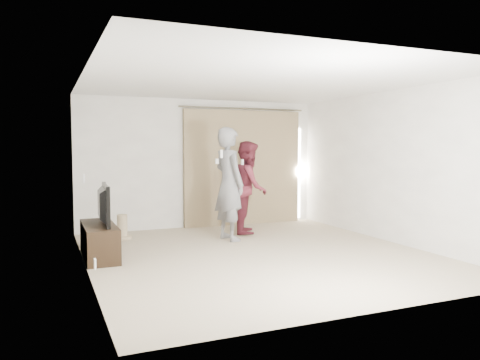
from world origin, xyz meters
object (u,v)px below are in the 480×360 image
at_px(person_man, 229,184).
at_px(tv, 99,204).
at_px(person_woman, 249,187).
at_px(tv_console, 99,241).

bearing_deg(person_man, tv, -167.47).
bearing_deg(person_woman, tv, -161.02).
height_order(tv_console, person_woman, person_woman).
distance_m(person_man, person_woman, 0.78).
bearing_deg(tv_console, person_man, 12.53).
distance_m(tv_console, person_woman, 3.09).
height_order(person_man, person_woman, person_man).
distance_m(tv, person_man, 2.32).
relative_size(tv_console, tv, 1.26).
bearing_deg(tv_console, person_woman, 18.98).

